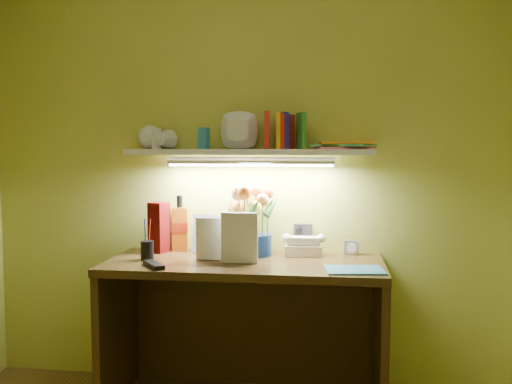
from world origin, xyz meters
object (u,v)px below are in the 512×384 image
at_px(flower_bouquet, 251,218).
at_px(whisky_bottle, 180,223).
at_px(desk_clock, 352,247).
at_px(desk, 245,333).
at_px(telephone, 304,245).

bearing_deg(flower_bouquet, whisky_bottle, 168.44).
relative_size(desk_clock, whisky_bottle, 0.25).
bearing_deg(desk_clock, flower_bouquet, -163.74).
bearing_deg(desk, desk_clock, 24.63).
relative_size(desk, desk_clock, 18.23).
xyz_separation_m(telephone, whisky_bottle, (-0.69, 0.05, 0.10)).
distance_m(flower_bouquet, desk_clock, 0.57).
xyz_separation_m(flower_bouquet, whisky_bottle, (-0.41, 0.08, -0.05)).
height_order(flower_bouquet, telephone, flower_bouquet).
height_order(flower_bouquet, whisky_bottle, flower_bouquet).
distance_m(flower_bouquet, telephone, 0.32).
relative_size(flower_bouquet, whisky_bottle, 1.29).
height_order(desk, telephone, telephone).
bearing_deg(flower_bouquet, desk, -92.53).
bearing_deg(desk, whisky_bottle, 148.27).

